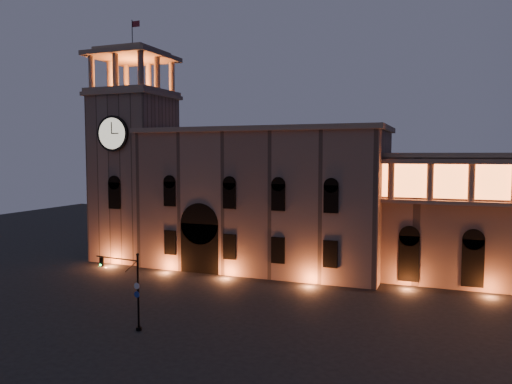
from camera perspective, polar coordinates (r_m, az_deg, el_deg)
ground at (r=44.26m, az=-6.81°, el=-14.59°), size 160.00×160.00×0.00m
government_building at (r=63.04m, az=0.77°, el=-0.74°), size 30.80×12.80×17.60m
clock_tower at (r=70.54m, az=-13.71°, el=2.71°), size 9.80×9.80×32.40m
traffic_light at (r=42.77m, az=-14.14°, el=-10.67°), size 4.64×0.76×6.38m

